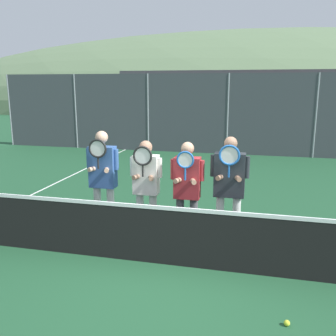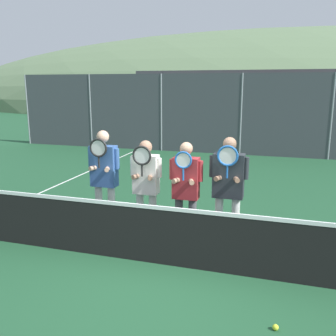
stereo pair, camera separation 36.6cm
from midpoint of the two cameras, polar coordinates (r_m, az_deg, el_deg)
ground_plane at (r=5.78m, az=-1.37°, el=-14.56°), size 120.00×120.00×0.00m
hill_distant at (r=51.97m, az=12.31°, el=9.44°), size 92.95×51.64×18.07m
clubhouse_building at (r=21.88m, az=12.64°, el=9.84°), size 14.01×5.50×3.33m
fence_back at (r=14.48m, az=8.36°, el=8.08°), size 18.99×0.06×3.05m
tennis_net at (r=5.58m, az=-1.39°, el=-10.24°), size 11.16×0.09×1.01m
court_line_left_sideline at (r=10.03m, az=-20.22°, el=-3.42°), size 0.05×16.00×0.01m
player_leftmost at (r=6.57m, az=-11.48°, el=-1.05°), size 0.59×0.34×1.88m
player_center_left at (r=6.30m, az=-5.04°, el=-2.17°), size 0.55×0.34×1.74m
player_center_right at (r=6.02m, az=1.18°, el=-2.91°), size 0.55×0.34×1.76m
player_rightmost at (r=6.00m, az=7.59°, el=-2.35°), size 0.62×0.34×1.85m
car_far_left at (r=17.98m, az=-8.17°, el=6.99°), size 4.13×2.01×1.79m
car_left_of_center at (r=16.56m, az=7.53°, el=6.60°), size 4.36×2.02×1.84m
tennis_ball_on_court at (r=4.67m, az=15.38°, el=-21.86°), size 0.07×0.07×0.07m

